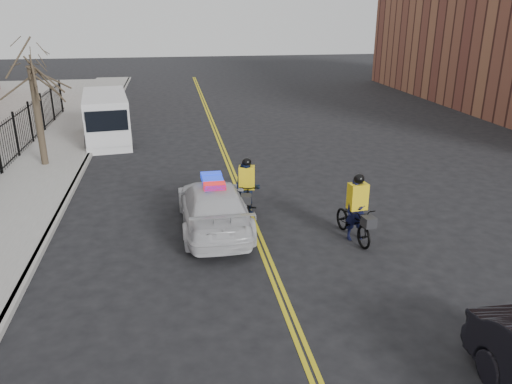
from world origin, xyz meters
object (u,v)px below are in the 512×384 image
at_px(cyclist_near, 356,217).
at_px(police_cruiser, 214,206).
at_px(cargo_van, 107,119).
at_px(cyclist_far, 247,193).

bearing_deg(cyclist_near, police_cruiser, 152.66).
distance_m(cargo_van, cyclist_near, 15.17).
xyz_separation_m(police_cruiser, cargo_van, (-4.26, 11.34, 0.41)).
bearing_deg(police_cruiser, cyclist_near, 159.24).
bearing_deg(cargo_van, cyclist_far, -69.93).
xyz_separation_m(cargo_van, cyclist_near, (8.20, -12.76, -0.45)).
xyz_separation_m(police_cruiser, cyclist_far, (1.14, 0.87, 0.03)).
distance_m(cyclist_near, cyclist_far, 3.62).
height_order(police_cruiser, cargo_van, cargo_van).
xyz_separation_m(cargo_van, cyclist_far, (5.40, -10.47, -0.38)).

